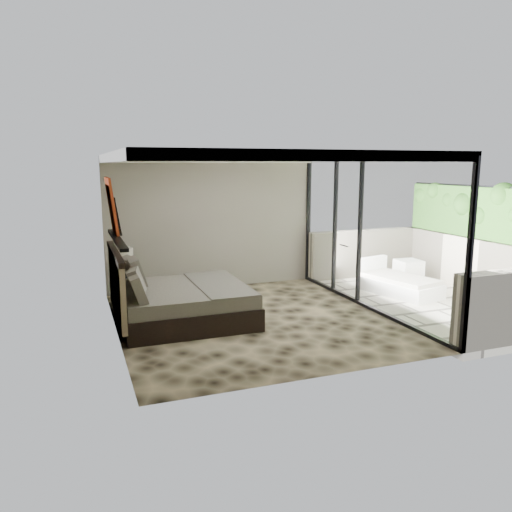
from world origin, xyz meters
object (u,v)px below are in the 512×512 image
object	(u,v)px
bed	(178,301)
ottoman	(408,271)
lounger	(397,284)
nightstand	(127,291)
table_lamp	(125,259)

from	to	relation	value
bed	ottoman	distance (m)	5.57
lounger	bed	bearing A→B (deg)	170.32
ottoman	lounger	xyz separation A→B (m)	(-0.84, -0.74, -0.05)
bed	nightstand	xyz separation A→B (m)	(-0.70, 1.32, -0.08)
table_lamp	bed	bearing A→B (deg)	-60.62
ottoman	bed	bearing A→B (deg)	-169.27
bed	table_lamp	xyz separation A→B (m)	(-0.72, 1.28, 0.54)
nightstand	bed	bearing A→B (deg)	-67.68
bed	nightstand	world-z (taller)	bed
nightstand	lounger	world-z (taller)	lounger
nightstand	ottoman	xyz separation A→B (m)	(6.17, -0.28, -0.02)
table_lamp	lounger	size ratio (longest dim) A/B	0.33
table_lamp	ottoman	world-z (taller)	table_lamp
bed	ottoman	bearing A→B (deg)	10.73
table_lamp	ottoman	distance (m)	6.23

